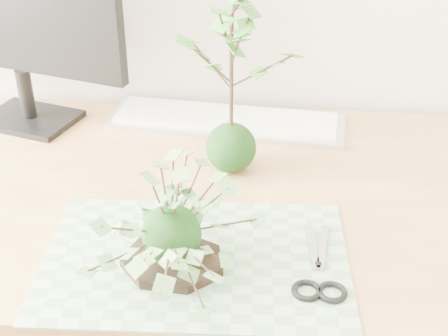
{
  "coord_description": "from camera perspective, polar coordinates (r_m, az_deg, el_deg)",
  "views": [
    {
      "loc": [
        0.07,
        0.31,
        1.34
      ],
      "look_at": [
        0.0,
        1.14,
        0.84
      ],
      "focal_mm": 50.0,
      "sensor_mm": 36.0,
      "label": 1
    }
  ],
  "objects": [
    {
      "name": "desk",
      "position": [
        1.15,
        1.05,
        -5.81
      ],
      "size": [
        1.6,
        0.7,
        0.74
      ],
      "color": "tan",
      "rests_on": "ground_plane"
    },
    {
      "name": "cutting_mat",
      "position": [
        0.94,
        -2.57,
        -8.35
      ],
      "size": [
        0.47,
        0.32,
        0.0
      ],
      "primitive_type": "cube",
      "rotation": [
        0.0,
        0.0,
        0.04
      ],
      "color": "#5F8E5F",
      "rests_on": "desk"
    },
    {
      "name": "stone_dish",
      "position": [
        0.93,
        -4.68,
        -8.53
      ],
      "size": [
        0.17,
        0.17,
        0.01
      ],
      "primitive_type": "cylinder",
      "rotation": [
        0.0,
        0.0,
        -0.09
      ],
      "color": "black",
      "rests_on": "cutting_mat"
    },
    {
      "name": "ivy_kokedama",
      "position": [
        0.87,
        -4.93,
        -3.89
      ],
      "size": [
        0.28,
        0.28,
        0.17
      ],
      "rotation": [
        0.0,
        0.0,
        0.16
      ],
      "color": "black",
      "rests_on": "stone_dish"
    },
    {
      "name": "maple_kokedama",
      "position": [
        1.05,
        0.71,
        12.7
      ],
      "size": [
        0.22,
        0.22,
        0.39
      ],
      "rotation": [
        0.0,
        0.0,
        0.09
      ],
      "color": "black",
      "rests_on": "desk"
    },
    {
      "name": "keyboard",
      "position": [
        1.32,
        0.17,
        4.39
      ],
      "size": [
        0.51,
        0.2,
        0.02
      ],
      "rotation": [
        0.0,
        0.0,
        -0.11
      ],
      "color": "silver",
      "rests_on": "desk"
    },
    {
      "name": "monitor",
      "position": [
        1.32,
        -18.77,
        13.64
      ],
      "size": [
        0.46,
        0.19,
        0.42
      ],
      "rotation": [
        0.0,
        0.0,
        -0.3
      ],
      "color": "black",
      "rests_on": "desk"
    },
    {
      "name": "scissors",
      "position": [
        0.91,
        8.7,
        -10.13
      ],
      "size": [
        0.08,
        0.18,
        0.01
      ],
      "rotation": [
        0.0,
        0.0,
        -0.02
      ],
      "color": "#949495",
      "rests_on": "cutting_mat"
    }
  ]
}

